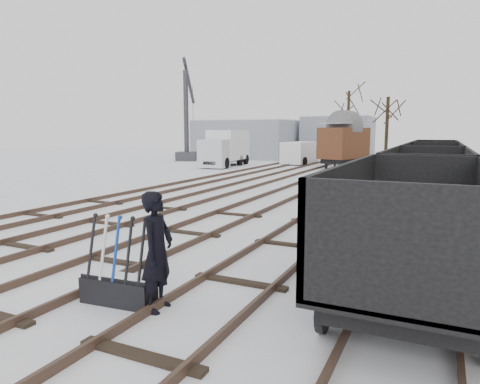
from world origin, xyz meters
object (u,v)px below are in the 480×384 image
object	(u,v)px
worker	(157,251)
crane	(188,134)
panel_van	(300,153)
lorry	(225,148)
box_van_wagon	(344,142)
ground_frame	(118,287)
freight_wagon_a	(413,249)

from	to	relation	value
worker	crane	distance (m)	35.89
panel_van	crane	distance (m)	11.46
worker	crane	bearing A→B (deg)	23.06
worker	lorry	size ratio (longest dim) A/B	0.29
box_van_wagon	lorry	size ratio (longest dim) A/B	0.76
box_van_wagon	lorry	bearing A→B (deg)	-148.51
worker	panel_van	xyz separation A→B (m)	(-7.31, 31.03, 0.04)
worker	lorry	bearing A→B (deg)	16.77
ground_frame	crane	bearing A→B (deg)	115.47
box_van_wagon	lorry	distance (m)	9.58
ground_frame	crane	distance (m)	35.63
box_van_wagon	lorry	xyz separation A→B (m)	(-9.25, -2.44, -0.50)
panel_van	lorry	bearing A→B (deg)	-130.02
box_van_wagon	freight_wagon_a	bearing A→B (deg)	-59.12
ground_frame	box_van_wagon	distance (m)	28.76
worker	lorry	xyz separation A→B (m)	(-12.20, 26.08, 0.55)
lorry	panel_van	world-z (taller)	lorry
lorry	panel_van	size ratio (longest dim) A/B	1.47
worker	freight_wagon_a	distance (m)	4.31
ground_frame	panel_van	world-z (taller)	panel_van
freight_wagon_a	lorry	bearing A→B (deg)	123.67
panel_van	crane	world-z (taller)	crane
worker	crane	size ratio (longest dim) A/B	0.20
ground_frame	lorry	size ratio (longest dim) A/B	0.22
ground_frame	box_van_wagon	world-z (taller)	box_van_wagon
worker	crane	world-z (taller)	crane
freight_wagon_a	crane	world-z (taller)	crane
freight_wagon_a	worker	bearing A→B (deg)	-149.24
crane	lorry	bearing A→B (deg)	-57.48
worker	freight_wagon_a	xyz separation A→B (m)	(3.71, 2.21, -0.08)
lorry	freight_wagon_a	bearing A→B (deg)	-61.41
freight_wagon_a	box_van_wagon	bearing A→B (deg)	104.19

